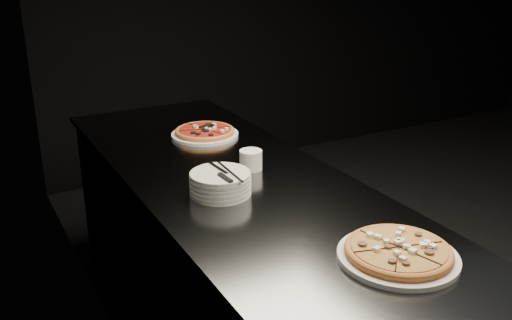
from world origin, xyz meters
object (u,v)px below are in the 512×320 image
cutlery (224,173)px  ramekin (251,159)px  pizza_mushroom (398,253)px  pizza_tomato (205,132)px  counter (254,302)px  plate_stack (220,183)px

cutlery → ramekin: cutlery is taller
pizza_mushroom → pizza_tomato: 1.23m
counter → pizza_mushroom: bearing=-79.1°
counter → ramekin: bearing=65.0°
counter → plate_stack: 0.51m
pizza_tomato → plate_stack: (-0.21, -0.60, 0.02)m
counter → ramekin: (0.08, 0.18, 0.50)m
ramekin → counter: bearing=-115.0°
counter → pizza_tomato: size_ratio=7.78×
plate_stack → cutlery: (0.01, -0.02, 0.04)m
cutlery → ramekin: bearing=37.9°
plate_stack → cutlery: bearing=-62.4°
pizza_mushroom → plate_stack: size_ratio=1.74×
counter → pizza_mushroom: size_ratio=6.82×
counter → pizza_tomato: (0.09, 0.63, 0.48)m
plate_stack → ramekin: (0.20, 0.15, 0.00)m
pizza_mushroom → pizza_tomato: bearing=90.9°
pizza_mushroom → plate_stack: 0.67m
pizza_tomato → counter: bearing=-98.5°
counter → ramekin: 0.54m
pizza_mushroom → plate_stack: (-0.23, 0.62, 0.02)m
pizza_mushroom → pizza_tomato: pizza_mushroom is taller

